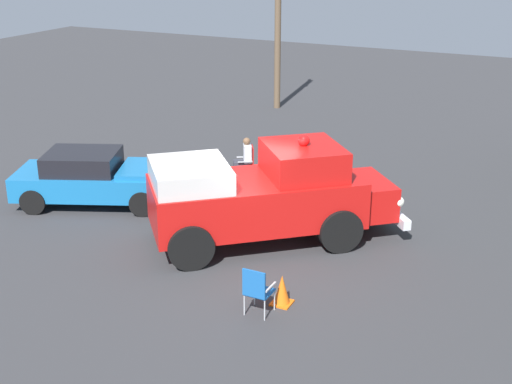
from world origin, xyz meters
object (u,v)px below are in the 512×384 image
at_px(vintage_fire_truck, 266,194).
at_px(utility_pole, 278,25).
at_px(lawn_chair_near_truck, 248,160).
at_px(traffic_cone, 282,290).
at_px(lawn_chair_by_car, 257,288).
at_px(spectator_seated, 244,157).
at_px(classic_hot_rod, 96,177).

height_order(vintage_fire_truck, utility_pole, utility_pole).
relative_size(lawn_chair_near_truck, traffic_cone, 1.61).
bearing_deg(vintage_fire_truck, lawn_chair_by_car, 112.32).
bearing_deg(spectator_seated, utility_pole, -72.06).
bearing_deg(traffic_cone, lawn_chair_near_truck, -58.53).
distance_m(vintage_fire_truck, utility_pole, 13.61).
height_order(lawn_chair_by_car, traffic_cone, lawn_chair_by_car).
bearing_deg(classic_hot_rod, vintage_fire_truck, 177.44).
bearing_deg(spectator_seated, classic_hot_rod, 52.08).
height_order(vintage_fire_truck, lawn_chair_near_truck, vintage_fire_truck).
bearing_deg(vintage_fire_truck, utility_pole, -67.00).
xyz_separation_m(vintage_fire_truck, utility_pole, (5.24, -12.36, 2.21)).
relative_size(vintage_fire_truck, spectator_seated, 4.60).
bearing_deg(utility_pole, spectator_seated, 107.94).
relative_size(vintage_fire_truck, lawn_chair_near_truck, 5.82).
distance_m(lawn_chair_near_truck, lawn_chair_by_car, 7.93).
distance_m(lawn_chair_by_car, utility_pole, 17.15).
height_order(spectator_seated, utility_pole, utility_pole).
height_order(lawn_chair_by_car, utility_pole, utility_pole).
height_order(classic_hot_rod, lawn_chair_near_truck, classic_hot_rod).
relative_size(spectator_seated, traffic_cone, 2.03).
bearing_deg(utility_pole, lawn_chair_by_car, 112.86).
height_order(lawn_chair_near_truck, spectator_seated, spectator_seated).
relative_size(spectator_seated, utility_pole, 0.20).
relative_size(classic_hot_rod, utility_pole, 0.72).
distance_m(lawn_chair_near_truck, traffic_cone, 7.53).
bearing_deg(utility_pole, vintage_fire_truck, 113.00).
bearing_deg(classic_hot_rod, traffic_cone, 157.23).
height_order(lawn_chair_near_truck, utility_pole, utility_pole).
bearing_deg(traffic_cone, spectator_seated, -57.52).
bearing_deg(lawn_chair_by_car, spectator_seated, -61.52).
relative_size(lawn_chair_by_car, utility_pole, 0.16).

